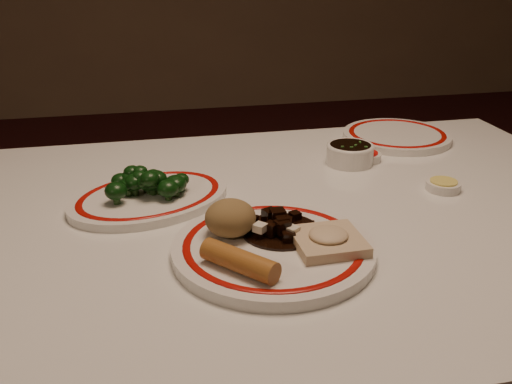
% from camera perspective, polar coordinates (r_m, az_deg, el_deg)
% --- Properties ---
extents(dining_table, '(1.20, 0.90, 0.75)m').
position_cam_1_polar(dining_table, '(1.03, 5.33, -6.37)').
color(dining_table, white).
rests_on(dining_table, ground).
extents(main_plate, '(0.37, 0.37, 0.02)m').
position_cam_1_polar(main_plate, '(0.84, 1.73, -5.67)').
color(main_plate, white).
rests_on(main_plate, dining_table).
extents(rice_mound, '(0.08, 0.08, 0.06)m').
position_cam_1_polar(rice_mound, '(0.85, -2.58, -2.61)').
color(rice_mound, olive).
rests_on(rice_mound, main_plate).
extents(spring_roll, '(0.10, 0.11, 0.03)m').
position_cam_1_polar(spring_roll, '(0.76, -1.66, -6.89)').
color(spring_roll, '#AA6A2A').
rests_on(spring_roll, main_plate).
extents(fried_wonton, '(0.10, 0.10, 0.03)m').
position_cam_1_polar(fried_wonton, '(0.83, 7.23, -4.75)').
color(fried_wonton, '#CBB38F').
rests_on(fried_wonton, main_plate).
extents(stirfry_heap, '(0.12, 0.12, 0.03)m').
position_cam_1_polar(stirfry_heap, '(0.86, 2.37, -3.46)').
color(stirfry_heap, black).
rests_on(stirfry_heap, main_plate).
extents(broccoli_plate, '(0.36, 0.34, 0.02)m').
position_cam_1_polar(broccoli_plate, '(1.03, -10.56, -0.51)').
color(broccoli_plate, white).
rests_on(broccoli_plate, dining_table).
extents(broccoli_pile, '(0.15, 0.09, 0.05)m').
position_cam_1_polar(broccoli_pile, '(1.01, -10.67, 1.00)').
color(broccoli_pile, '#23471C').
rests_on(broccoli_pile, broccoli_plate).
extents(soy_bowl, '(0.10, 0.10, 0.04)m').
position_cam_1_polar(soy_bowl, '(1.20, 9.37, 3.74)').
color(soy_bowl, white).
rests_on(soy_bowl, dining_table).
extents(sweet_sour_dish, '(0.06, 0.06, 0.02)m').
position_cam_1_polar(sweet_sour_dish, '(1.23, 10.92, 3.52)').
color(sweet_sour_dish, white).
rests_on(sweet_sour_dish, dining_table).
extents(mustard_dish, '(0.06, 0.06, 0.02)m').
position_cam_1_polar(mustard_dish, '(1.11, 18.22, 0.62)').
color(mustard_dish, white).
rests_on(mustard_dish, dining_table).
extents(far_plate, '(0.32, 0.32, 0.02)m').
position_cam_1_polar(far_plate, '(1.38, 13.90, 5.50)').
color(far_plate, white).
rests_on(far_plate, dining_table).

